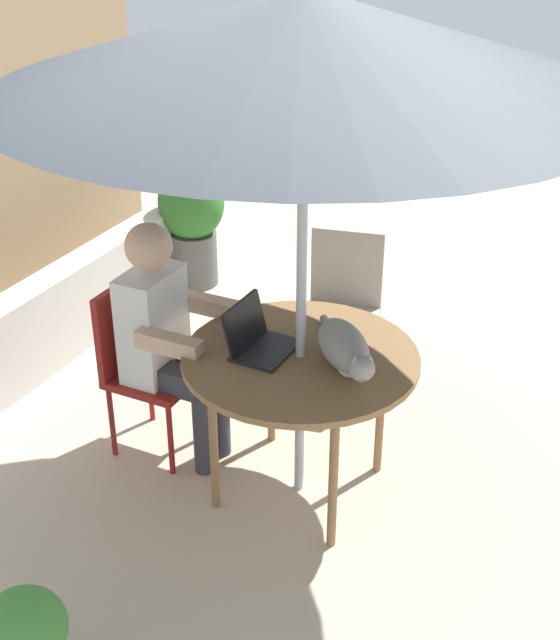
# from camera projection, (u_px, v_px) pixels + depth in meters

# --- Properties ---
(ground_plane) EXTENTS (14.00, 14.00, 0.00)m
(ground_plane) POSITION_uv_depth(u_px,v_px,m) (299.00, 487.00, 4.15)
(ground_plane) COLOR #BCAD93
(patio_table) EXTENTS (1.05, 1.05, 0.73)m
(patio_table) POSITION_uv_depth(u_px,v_px,m) (300.00, 366.00, 3.82)
(patio_table) COLOR olive
(patio_table) RESTS_ON ground
(patio_umbrella) EXTENTS (2.41, 2.41, 2.25)m
(patio_umbrella) POSITION_uv_depth(u_px,v_px,m) (305.00, 40.00, 3.16)
(patio_umbrella) COLOR #B7B7BC
(patio_umbrella) RESTS_ON ground
(chair_occupied) EXTENTS (0.40, 0.40, 0.87)m
(chair_occupied) POSITION_uv_depth(u_px,v_px,m) (141.00, 355.00, 4.23)
(chair_occupied) COLOR maroon
(chair_occupied) RESTS_ON ground
(chair_empty) EXTENTS (0.47, 0.47, 0.87)m
(chair_empty) POSITION_uv_depth(u_px,v_px,m) (343.00, 298.00, 4.77)
(chair_empty) COLOR #B2A899
(chair_empty) RESTS_ON ground
(person_seated) EXTENTS (0.48, 0.48, 1.21)m
(person_seated) POSITION_uv_depth(u_px,v_px,m) (166.00, 332.00, 4.09)
(person_seated) COLOR white
(person_seated) RESTS_ON ground
(laptop) EXTENTS (0.31, 0.26, 0.21)m
(laptop) POSITION_uv_depth(u_px,v_px,m) (255.00, 337.00, 3.81)
(laptop) COLOR black
(laptop) RESTS_ON patio_table
(cat) EXTENTS (0.54, 0.44, 0.17)m
(cat) POSITION_uv_depth(u_px,v_px,m) (345.00, 349.00, 3.68)
(cat) COLOR gray
(cat) RESTS_ON patio_table
(potted_plant_near_fence) EXTENTS (0.45, 0.45, 0.86)m
(potted_plant_near_fence) POSITION_uv_depth(u_px,v_px,m) (192.00, 218.00, 5.88)
(potted_plant_near_fence) COLOR #595654
(potted_plant_near_fence) RESTS_ON ground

